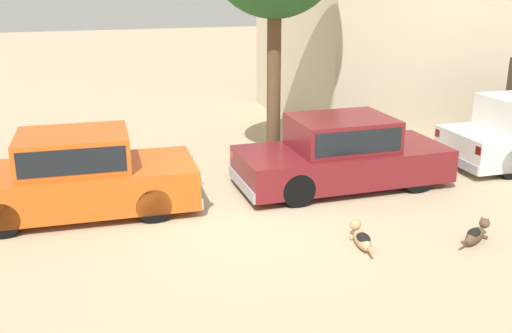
{
  "coord_description": "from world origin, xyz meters",
  "views": [
    {
      "loc": [
        -2.76,
        -9.14,
        4.09
      ],
      "look_at": [
        0.17,
        0.2,
        0.9
      ],
      "focal_mm": 41.13,
      "sensor_mm": 36.0,
      "label": 1
    }
  ],
  "objects_px": {
    "parked_sedan_second": "(342,153)",
    "parked_sedan_nearest": "(78,174)",
    "stray_dog_tan": "(476,234)",
    "stray_dog_spotted": "(361,237)"
  },
  "relations": [
    {
      "from": "parked_sedan_nearest",
      "to": "stray_dog_tan",
      "type": "relative_size",
      "value": 4.77
    },
    {
      "from": "parked_sedan_second",
      "to": "parked_sedan_nearest",
      "type": "bearing_deg",
      "value": 178.72
    },
    {
      "from": "parked_sedan_nearest",
      "to": "stray_dog_tan",
      "type": "bearing_deg",
      "value": -25.76
    },
    {
      "from": "stray_dog_spotted",
      "to": "stray_dog_tan",
      "type": "distance_m",
      "value": 1.87
    },
    {
      "from": "stray_dog_tan",
      "to": "stray_dog_spotted",
      "type": "bearing_deg",
      "value": 135.72
    },
    {
      "from": "parked_sedan_second",
      "to": "stray_dog_spotted",
      "type": "xyz_separation_m",
      "value": [
        -0.9,
        -2.66,
        -0.57
      ]
    },
    {
      "from": "parked_sedan_second",
      "to": "stray_dog_tan",
      "type": "relative_size",
      "value": 4.81
    },
    {
      "from": "stray_dog_tan",
      "to": "parked_sedan_second",
      "type": "bearing_deg",
      "value": 75.83
    },
    {
      "from": "parked_sedan_nearest",
      "to": "stray_dog_spotted",
      "type": "relative_size",
      "value": 4.19
    },
    {
      "from": "parked_sedan_second",
      "to": "stray_dog_tan",
      "type": "bearing_deg",
      "value": -73.68
    }
  ]
}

